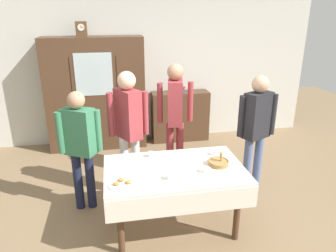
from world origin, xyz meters
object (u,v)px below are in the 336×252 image
(person_behind_table_right, at_px, (256,124))
(book_stack, at_px, (180,89))
(pastry_plate, at_px, (122,184))
(tea_cup_back_edge, at_px, (151,155))
(mantel_clock, at_px, (81,29))
(tea_cup_near_right, at_px, (170,177))
(dining_table, at_px, (175,179))
(wall_cabinet, at_px, (96,94))
(tea_cup_mid_left, at_px, (206,170))
(bread_basket, at_px, (218,162))
(tea_cup_far_left, at_px, (215,153))
(bookshelf_low, at_px, (180,116))
(spoon_far_right, at_px, (136,158))
(person_behind_table_left, at_px, (128,123))
(spoon_near_right, at_px, (197,157))
(person_near_right_end, at_px, (80,141))
(person_beside_shelf, at_px, (175,110))

(person_behind_table_right, bearing_deg, book_stack, 105.88)
(pastry_plate, bearing_deg, tea_cup_back_edge, 57.75)
(mantel_clock, distance_m, tea_cup_near_right, 3.22)
(dining_table, distance_m, wall_cabinet, 2.76)
(tea_cup_mid_left, bearing_deg, dining_table, 158.29)
(book_stack, bearing_deg, bread_basket, -93.12)
(tea_cup_far_left, xyz_separation_m, tea_cup_back_edge, (-0.76, 0.09, 0.00))
(bookshelf_low, bearing_deg, spoon_far_right, -114.44)
(bookshelf_low, bearing_deg, bread_basket, -93.12)
(person_behind_table_left, bearing_deg, book_stack, 59.05)
(dining_table, height_order, wall_cabinet, wall_cabinet)
(mantel_clock, height_order, spoon_far_right, mantel_clock)
(tea_cup_mid_left, relative_size, spoon_far_right, 1.09)
(mantel_clock, relative_size, person_behind_table_right, 0.15)
(tea_cup_near_right, relative_size, tea_cup_back_edge, 1.00)
(tea_cup_far_left, relative_size, spoon_near_right, 1.09)
(tea_cup_near_right, distance_m, spoon_far_right, 0.64)
(wall_cabinet, xyz_separation_m, tea_cup_far_left, (1.45, -2.31, -0.20))
(dining_table, height_order, tea_cup_far_left, tea_cup_far_left)
(pastry_plate, bearing_deg, person_behind_table_right, 25.04)
(pastry_plate, relative_size, spoon_far_right, 2.35)
(wall_cabinet, distance_m, person_behind_table_right, 2.89)
(spoon_far_right, relative_size, person_near_right_end, 0.08)
(tea_cup_back_edge, relative_size, bread_basket, 0.54)
(dining_table, distance_m, person_near_right_end, 1.24)
(pastry_plate, bearing_deg, person_near_right_end, 118.40)
(book_stack, height_order, spoon_far_right, book_stack)
(pastry_plate, bearing_deg, person_behind_table_left, 82.38)
(tea_cup_near_right, bearing_deg, tea_cup_back_edge, 102.13)
(dining_table, distance_m, bread_basket, 0.52)
(book_stack, distance_m, tea_cup_back_edge, 2.44)
(tea_cup_back_edge, bearing_deg, person_near_right_end, 162.26)
(dining_table, distance_m, person_behind_table_right, 1.41)
(tea_cup_back_edge, bearing_deg, book_stack, 69.38)
(tea_cup_far_left, height_order, tea_cup_back_edge, same)
(tea_cup_mid_left, xyz_separation_m, person_near_right_end, (-1.35, 0.75, 0.13))
(person_beside_shelf, bearing_deg, spoon_near_right, -85.92)
(tea_cup_near_right, bearing_deg, person_near_right_end, 138.85)
(tea_cup_far_left, bearing_deg, tea_cup_near_right, -143.65)
(wall_cabinet, xyz_separation_m, person_near_right_end, (-0.14, -1.96, -0.07))
(spoon_near_right, bearing_deg, tea_cup_far_left, 2.08)
(bookshelf_low, bearing_deg, dining_table, -103.65)
(tea_cup_back_edge, bearing_deg, bread_basket, -25.85)
(book_stack, relative_size, person_behind_table_left, 0.13)
(person_behind_table_left, relative_size, person_near_right_end, 1.11)
(bread_basket, height_order, spoon_near_right, bread_basket)
(wall_cabinet, height_order, tea_cup_back_edge, wall_cabinet)
(spoon_far_right, relative_size, person_behind_table_right, 0.07)
(person_near_right_end, bearing_deg, tea_cup_back_edge, -17.74)
(dining_table, relative_size, person_behind_table_right, 0.94)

